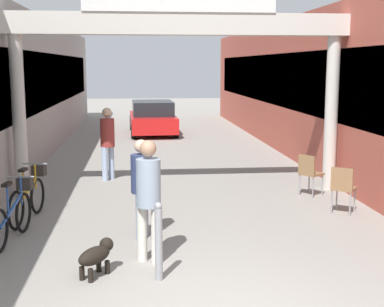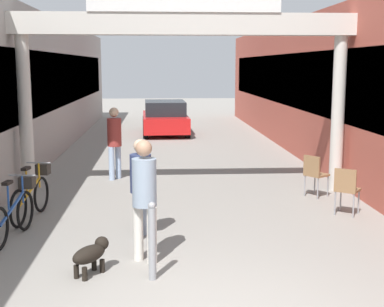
{
  "view_description": "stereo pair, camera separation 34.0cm",
  "coord_description": "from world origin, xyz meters",
  "px_view_note": "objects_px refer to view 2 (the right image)",
  "views": [
    {
      "loc": [
        -0.87,
        -5.03,
        2.75
      ],
      "look_at": [
        0.0,
        3.68,
        1.3
      ],
      "focal_mm": 50.0,
      "sensor_mm": 36.0,
      "label": 1
    },
    {
      "loc": [
        -0.54,
        -5.05,
        2.75
      ],
      "look_at": [
        0.0,
        3.68,
        1.3
      ],
      "focal_mm": 50.0,
      "sensor_mm": 36.0,
      "label": 2
    }
  ],
  "objects_px": {
    "pedestrian_with_dog": "(144,193)",
    "bicycle_blue_second": "(15,211)",
    "dog_on_leash": "(92,254)",
    "cafe_chair_wood_nearer": "(346,187)",
    "cafe_chair_wood_farther": "(314,172)",
    "bicycle_orange_third": "(33,194)",
    "parked_car_red": "(165,118)",
    "pedestrian_companion": "(141,182)",
    "bollard_post_metal": "(152,240)",
    "pedestrian_carrying_crate": "(114,138)"
  },
  "relations": [
    {
      "from": "pedestrian_with_dog",
      "to": "bicycle_blue_second",
      "type": "relative_size",
      "value": 1.04
    },
    {
      "from": "dog_on_leash",
      "to": "cafe_chair_wood_nearer",
      "type": "xyz_separation_m",
      "value": [
        4.34,
        2.56,
        0.25
      ]
    },
    {
      "from": "bicycle_blue_second",
      "to": "cafe_chair_wood_farther",
      "type": "xyz_separation_m",
      "value": [
        5.56,
        2.35,
        0.1
      ]
    },
    {
      "from": "bicycle_orange_third",
      "to": "parked_car_red",
      "type": "relative_size",
      "value": 0.41
    },
    {
      "from": "pedestrian_companion",
      "to": "parked_car_red",
      "type": "distance_m",
      "value": 13.26
    },
    {
      "from": "dog_on_leash",
      "to": "bollard_post_metal",
      "type": "xyz_separation_m",
      "value": [
        0.81,
        -0.23,
        0.24
      ]
    },
    {
      "from": "pedestrian_with_dog",
      "to": "bollard_post_metal",
      "type": "xyz_separation_m",
      "value": [
        0.11,
        -0.65,
        -0.47
      ]
    },
    {
      "from": "dog_on_leash",
      "to": "pedestrian_carrying_crate",
      "type": "bearing_deg",
      "value": 91.64
    },
    {
      "from": "bollard_post_metal",
      "to": "parked_car_red",
      "type": "distance_m",
      "value": 15.01
    },
    {
      "from": "cafe_chair_wood_nearer",
      "to": "bollard_post_metal",
      "type": "bearing_deg",
      "value": -141.7
    },
    {
      "from": "pedestrian_carrying_crate",
      "to": "cafe_chair_wood_farther",
      "type": "xyz_separation_m",
      "value": [
        4.32,
        -2.06,
        -0.47
      ]
    },
    {
      "from": "cafe_chair_wood_farther",
      "to": "parked_car_red",
      "type": "bearing_deg",
      "value": 105.57
    },
    {
      "from": "bicycle_blue_second",
      "to": "cafe_chair_wood_farther",
      "type": "relative_size",
      "value": 1.89
    },
    {
      "from": "bicycle_blue_second",
      "to": "dog_on_leash",
      "type": "bearing_deg",
      "value": -49.01
    },
    {
      "from": "bollard_post_metal",
      "to": "parked_car_red",
      "type": "bearing_deg",
      "value": 88.73
    },
    {
      "from": "bollard_post_metal",
      "to": "cafe_chair_wood_nearer",
      "type": "bearing_deg",
      "value": 38.3
    },
    {
      "from": "pedestrian_with_dog",
      "to": "bicycle_orange_third",
      "type": "distance_m",
      "value": 3.2
    },
    {
      "from": "pedestrian_with_dog",
      "to": "bicycle_orange_third",
      "type": "xyz_separation_m",
      "value": [
        -2.1,
        2.35,
        -0.56
      ]
    },
    {
      "from": "pedestrian_with_dog",
      "to": "bicycle_blue_second",
      "type": "xyz_separation_m",
      "value": [
        -2.11,
        1.2,
        -0.56
      ]
    },
    {
      "from": "pedestrian_companion",
      "to": "bollard_post_metal",
      "type": "distance_m",
      "value": 1.82
    },
    {
      "from": "bicycle_blue_second",
      "to": "pedestrian_with_dog",
      "type": "bearing_deg",
      "value": -29.6
    },
    {
      "from": "pedestrian_companion",
      "to": "bicycle_blue_second",
      "type": "relative_size",
      "value": 0.95
    },
    {
      "from": "bicycle_blue_second",
      "to": "bicycle_orange_third",
      "type": "xyz_separation_m",
      "value": [
        0.01,
        1.15,
        0.0
      ]
    },
    {
      "from": "parked_car_red",
      "to": "pedestrian_carrying_crate",
      "type": "bearing_deg",
      "value": -98.53
    },
    {
      "from": "pedestrian_carrying_crate",
      "to": "dog_on_leash",
      "type": "height_order",
      "value": "pedestrian_carrying_crate"
    },
    {
      "from": "bicycle_orange_third",
      "to": "pedestrian_with_dog",
      "type": "bearing_deg",
      "value": -48.26
    },
    {
      "from": "pedestrian_with_dog",
      "to": "dog_on_leash",
      "type": "relative_size",
      "value": 2.75
    },
    {
      "from": "parked_car_red",
      "to": "bicycle_orange_third",
      "type": "bearing_deg",
      "value": -101.93
    },
    {
      "from": "pedestrian_with_dog",
      "to": "cafe_chair_wood_farther",
      "type": "xyz_separation_m",
      "value": [
        3.45,
        3.55,
        -0.46
      ]
    },
    {
      "from": "pedestrian_with_dog",
      "to": "cafe_chair_wood_nearer",
      "type": "bearing_deg",
      "value": 30.41
    },
    {
      "from": "pedestrian_carrying_crate",
      "to": "bicycle_blue_second",
      "type": "relative_size",
      "value": 1.04
    },
    {
      "from": "bicycle_orange_third",
      "to": "cafe_chair_wood_nearer",
      "type": "xyz_separation_m",
      "value": [
        5.74,
        -0.21,
        0.1
      ]
    },
    {
      "from": "bicycle_blue_second",
      "to": "bollard_post_metal",
      "type": "height_order",
      "value": "bollard_post_metal"
    },
    {
      "from": "cafe_chair_wood_nearer",
      "to": "cafe_chair_wood_farther",
      "type": "relative_size",
      "value": 1.0
    },
    {
      "from": "pedestrian_with_dog",
      "to": "dog_on_leash",
      "type": "distance_m",
      "value": 1.08
    },
    {
      "from": "bollard_post_metal",
      "to": "pedestrian_carrying_crate",
      "type": "bearing_deg",
      "value": 98.89
    },
    {
      "from": "bollard_post_metal",
      "to": "cafe_chair_wood_nearer",
      "type": "relative_size",
      "value": 1.16
    },
    {
      "from": "bollard_post_metal",
      "to": "pedestrian_with_dog",
      "type": "bearing_deg",
      "value": 99.52
    },
    {
      "from": "pedestrian_companion",
      "to": "cafe_chair_wood_nearer",
      "type": "bearing_deg",
      "value": 15.36
    },
    {
      "from": "bicycle_orange_third",
      "to": "parked_car_red",
      "type": "height_order",
      "value": "parked_car_red"
    },
    {
      "from": "dog_on_leash",
      "to": "bicycle_orange_third",
      "type": "bearing_deg",
      "value": 116.77
    },
    {
      "from": "pedestrian_companion",
      "to": "cafe_chair_wood_farther",
      "type": "bearing_deg",
      "value": 34.49
    },
    {
      "from": "pedestrian_companion",
      "to": "bollard_post_metal",
      "type": "relative_size",
      "value": 1.54
    },
    {
      "from": "bicycle_blue_second",
      "to": "parked_car_red",
      "type": "bearing_deg",
      "value": 79.05
    },
    {
      "from": "bicycle_orange_third",
      "to": "cafe_chair_wood_farther",
      "type": "xyz_separation_m",
      "value": [
        5.55,
        1.2,
        0.1
      ]
    },
    {
      "from": "cafe_chair_wood_farther",
      "to": "pedestrian_with_dog",
      "type": "bearing_deg",
      "value": -134.24
    },
    {
      "from": "bollard_post_metal",
      "to": "bicycle_orange_third",
      "type": "bearing_deg",
      "value": 126.31
    },
    {
      "from": "dog_on_leash",
      "to": "bicycle_blue_second",
      "type": "height_order",
      "value": "bicycle_blue_second"
    },
    {
      "from": "pedestrian_carrying_crate",
      "to": "cafe_chair_wood_nearer",
      "type": "distance_m",
      "value": 5.71
    },
    {
      "from": "pedestrian_companion",
      "to": "dog_on_leash",
      "type": "xyz_separation_m",
      "value": [
        -0.61,
        -1.54,
        -0.62
      ]
    }
  ]
}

